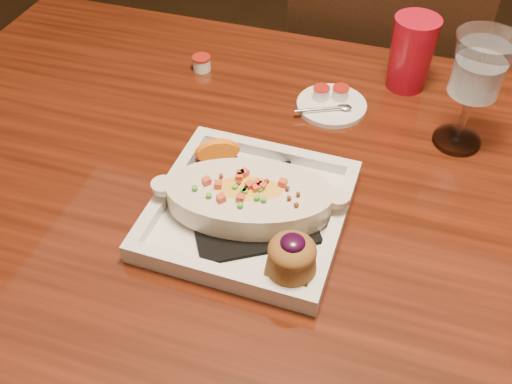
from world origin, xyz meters
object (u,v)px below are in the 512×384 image
(table, at_px, (324,246))
(plate, at_px, (253,207))
(goblet, at_px, (478,73))
(saucer, at_px, (330,103))
(chair_far, at_px, (375,97))
(red_tumbler, at_px, (411,54))

(table, height_order, plate, plate)
(goblet, relative_size, saucer, 1.57)
(chair_far, distance_m, plate, 0.75)
(table, distance_m, saucer, 0.26)
(table, relative_size, chair_far, 1.61)
(chair_far, distance_m, saucer, 0.48)
(table, relative_size, red_tumbler, 11.39)
(table, xyz_separation_m, saucer, (-0.05, 0.23, 0.11))
(saucer, bearing_deg, plate, -99.05)
(chair_far, bearing_deg, saucer, 82.97)
(table, relative_size, plate, 5.61)
(red_tumbler, bearing_deg, table, -101.12)
(saucer, height_order, red_tumbler, red_tumbler)
(saucer, bearing_deg, goblet, -8.44)
(table, height_order, saucer, saucer)
(chair_far, xyz_separation_m, saucer, (-0.05, -0.40, 0.25))
(table, bearing_deg, chair_far, 90.00)
(chair_far, xyz_separation_m, goblet, (0.16, -0.43, 0.37))
(table, height_order, goblet, goblet)
(plate, relative_size, red_tumbler, 2.03)
(chair_far, height_order, red_tumbler, chair_far)
(chair_far, distance_m, red_tumbler, 0.43)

